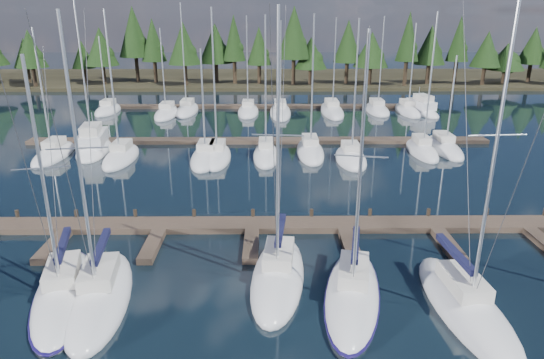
{
  "coord_description": "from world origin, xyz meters",
  "views": [
    {
      "loc": [
        1.04,
        -11.37,
        13.68
      ],
      "look_at": [
        1.33,
        22.0,
        1.99
      ],
      "focal_mm": 32.0,
      "sensor_mm": 36.0,
      "label": 1
    }
  ],
  "objects_px": {
    "front_sailboat_4": "(352,293)",
    "motor_yacht_left": "(94,146)",
    "main_dock": "(252,229)",
    "front_sailboat_3": "(278,275)",
    "front_sailboat_5": "(465,305)",
    "front_sailboat_1": "(64,294)",
    "front_sailboat_2": "(100,295)",
    "motor_yacht_right": "(421,110)"
  },
  "relations": [
    {
      "from": "front_sailboat_2",
      "to": "motor_yacht_right",
      "type": "height_order",
      "value": "front_sailboat_2"
    },
    {
      "from": "motor_yacht_left",
      "to": "motor_yacht_right",
      "type": "xyz_separation_m",
      "value": [
        39.36,
        19.17,
        -0.03
      ]
    },
    {
      "from": "main_dock",
      "to": "front_sailboat_3",
      "type": "height_order",
      "value": "front_sailboat_3"
    },
    {
      "from": "main_dock",
      "to": "front_sailboat_2",
      "type": "xyz_separation_m",
      "value": [
        -7.34,
        -7.85,
        0.08
      ]
    },
    {
      "from": "main_dock",
      "to": "motor_yacht_left",
      "type": "distance_m",
      "value": 25.64
    },
    {
      "from": "front_sailboat_1",
      "to": "front_sailboat_2",
      "type": "xyz_separation_m",
      "value": [
        1.86,
        -0.2,
        0.01
      ]
    },
    {
      "from": "main_dock",
      "to": "motor_yacht_left",
      "type": "relative_size",
      "value": 4.53
    },
    {
      "from": "front_sailboat_5",
      "to": "main_dock",
      "type": "bearing_deg",
      "value": 139.77
    },
    {
      "from": "front_sailboat_2",
      "to": "front_sailboat_3",
      "type": "relative_size",
      "value": 0.99
    },
    {
      "from": "front_sailboat_1",
      "to": "front_sailboat_2",
      "type": "distance_m",
      "value": 1.87
    },
    {
      "from": "front_sailboat_4",
      "to": "motor_yacht_left",
      "type": "relative_size",
      "value": 1.42
    },
    {
      "from": "front_sailboat_1",
      "to": "front_sailboat_5",
      "type": "relative_size",
      "value": 0.8
    },
    {
      "from": "main_dock",
      "to": "front_sailboat_1",
      "type": "xyz_separation_m",
      "value": [
        -9.2,
        -7.65,
        0.07
      ]
    },
    {
      "from": "front_sailboat_3",
      "to": "front_sailboat_4",
      "type": "bearing_deg",
      "value": -25.92
    },
    {
      "from": "front_sailboat_2",
      "to": "motor_yacht_left",
      "type": "height_order",
      "value": "front_sailboat_2"
    },
    {
      "from": "front_sailboat_4",
      "to": "front_sailboat_5",
      "type": "distance_m",
      "value": 5.34
    },
    {
      "from": "main_dock",
      "to": "front_sailboat_2",
      "type": "relative_size",
      "value": 3.03
    },
    {
      "from": "main_dock",
      "to": "front_sailboat_3",
      "type": "relative_size",
      "value": 2.99
    },
    {
      "from": "front_sailboat_1",
      "to": "front_sailboat_3",
      "type": "distance_m",
      "value": 10.89
    },
    {
      "from": "front_sailboat_2",
      "to": "motor_yacht_right",
      "type": "distance_m",
      "value": 55.16
    },
    {
      "from": "main_dock",
      "to": "motor_yacht_left",
      "type": "bearing_deg",
      "value": 130.98
    },
    {
      "from": "front_sailboat_1",
      "to": "front_sailboat_4",
      "type": "distance_m",
      "value": 14.45
    },
    {
      "from": "front_sailboat_4",
      "to": "motor_yacht_left",
      "type": "height_order",
      "value": "front_sailboat_4"
    },
    {
      "from": "front_sailboat_3",
      "to": "motor_yacht_left",
      "type": "relative_size",
      "value": 1.52
    },
    {
      "from": "front_sailboat_2",
      "to": "front_sailboat_1",
      "type": "bearing_deg",
      "value": 173.96
    },
    {
      "from": "front_sailboat_2",
      "to": "front_sailboat_4",
      "type": "distance_m",
      "value": 12.59
    },
    {
      "from": "front_sailboat_1",
      "to": "front_sailboat_4",
      "type": "bearing_deg",
      "value": -0.47
    },
    {
      "from": "front_sailboat_4",
      "to": "motor_yacht_right",
      "type": "distance_m",
      "value": 49.41
    },
    {
      "from": "front_sailboat_3",
      "to": "motor_yacht_right",
      "type": "xyz_separation_m",
      "value": [
        20.99,
        44.49,
        0.18
      ]
    },
    {
      "from": "front_sailboat_4",
      "to": "front_sailboat_1",
      "type": "bearing_deg",
      "value": 179.53
    },
    {
      "from": "front_sailboat_1",
      "to": "motor_yacht_right",
      "type": "distance_m",
      "value": 56.03
    },
    {
      "from": "front_sailboat_1",
      "to": "front_sailboat_5",
      "type": "xyz_separation_m",
      "value": [
        19.68,
        -1.22,
        0.03
      ]
    },
    {
      "from": "front_sailboat_5",
      "to": "front_sailboat_1",
      "type": "bearing_deg",
      "value": 176.47
    },
    {
      "from": "motor_yacht_left",
      "to": "motor_yacht_right",
      "type": "relative_size",
      "value": 1.08
    },
    {
      "from": "front_sailboat_1",
      "to": "front_sailboat_5",
      "type": "height_order",
      "value": "front_sailboat_5"
    },
    {
      "from": "front_sailboat_3",
      "to": "front_sailboat_5",
      "type": "xyz_separation_m",
      "value": [
        8.92,
        -2.89,
        0.01
      ]
    },
    {
      "from": "motor_yacht_left",
      "to": "front_sailboat_3",
      "type": "bearing_deg",
      "value": -54.04
    },
    {
      "from": "front_sailboat_3",
      "to": "motor_yacht_left",
      "type": "height_order",
      "value": "front_sailboat_3"
    },
    {
      "from": "front_sailboat_5",
      "to": "motor_yacht_right",
      "type": "height_order",
      "value": "front_sailboat_5"
    },
    {
      "from": "front_sailboat_3",
      "to": "front_sailboat_5",
      "type": "height_order",
      "value": "front_sailboat_5"
    },
    {
      "from": "front_sailboat_2",
      "to": "motor_yacht_right",
      "type": "bearing_deg",
      "value": 57.2
    },
    {
      "from": "motor_yacht_left",
      "to": "front_sailboat_2",
      "type": "bearing_deg",
      "value": -70.8
    }
  ]
}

